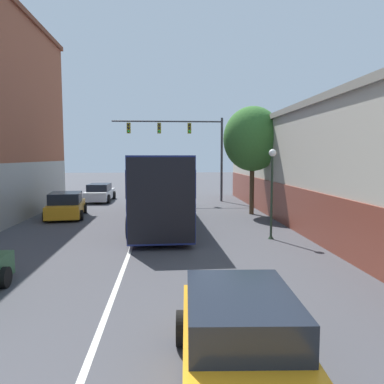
# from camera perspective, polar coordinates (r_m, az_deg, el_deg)

# --- Properties ---
(lane_center_line) EXTENTS (0.14, 42.85, 0.01)m
(lane_center_line) POSITION_cam_1_polar(r_m,az_deg,el_deg) (18.11, -8.28, -5.85)
(lane_center_line) COLOR silver
(lane_center_line) RESTS_ON ground_plane
(building_right_storefront) EXTENTS (7.29, 28.93, 5.97)m
(building_right_storefront) POSITION_cam_1_polar(r_m,az_deg,el_deg) (21.77, 22.23, 3.92)
(building_right_storefront) COLOR #B7B2A3
(building_right_storefront) RESTS_ON ground_plane
(bus) EXTENTS (3.20, 12.24, 3.57)m
(bus) POSITION_cam_1_polar(r_m,az_deg,el_deg) (19.84, -5.08, 1.01)
(bus) COLOR navy
(bus) RESTS_ON ground_plane
(hatchback_foreground) EXTENTS (2.25, 4.60, 1.43)m
(hatchback_foreground) POSITION_cam_1_polar(r_m,az_deg,el_deg) (6.18, 7.62, -22.11)
(hatchback_foreground) COLOR orange
(hatchback_foreground) RESTS_ON ground_plane
(parked_car_left_near) EXTENTS (2.01, 4.58, 1.40)m
(parked_car_left_near) POSITION_cam_1_polar(r_m,az_deg,el_deg) (30.37, -13.86, -0.12)
(parked_car_left_near) COLOR silver
(parked_car_left_near) RESTS_ON ground_plane
(parked_car_left_mid) EXTENTS (2.50, 4.41, 1.46)m
(parked_car_left_mid) POSITION_cam_1_polar(r_m,az_deg,el_deg) (22.90, -18.65, -1.99)
(parked_car_left_mid) COLOR orange
(parked_car_left_mid) RESTS_ON ground_plane
(traffic_signal_gantry) EXTENTS (8.54, 0.36, 6.51)m
(traffic_signal_gantry) POSITION_cam_1_polar(r_m,az_deg,el_deg) (29.19, -1.01, 8.07)
(traffic_signal_gantry) COLOR #333338
(traffic_signal_gantry) RESTS_ON ground_plane
(street_lamp) EXTENTS (0.31, 0.31, 3.84)m
(street_lamp) POSITION_cam_1_polar(r_m,az_deg,el_deg) (16.23, 12.08, 0.75)
(street_lamp) COLOR #233323
(street_lamp) RESTS_ON ground_plane
(street_tree_near) EXTENTS (3.54, 3.19, 6.54)m
(street_tree_near) POSITION_cam_1_polar(r_m,az_deg,el_deg) (23.10, 9.22, 7.97)
(street_tree_near) COLOR #4C3823
(street_tree_near) RESTS_ON ground_plane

